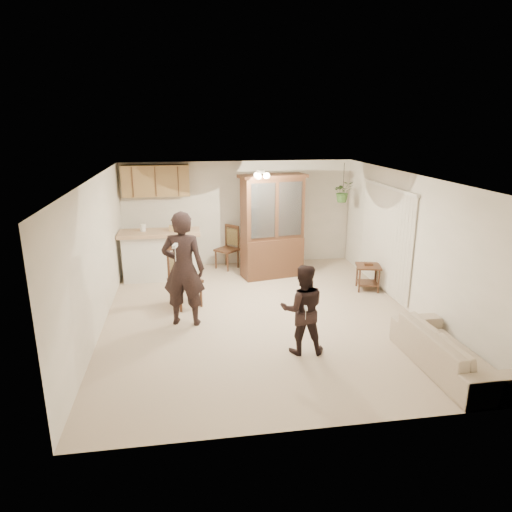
{
  "coord_description": "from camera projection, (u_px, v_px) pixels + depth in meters",
  "views": [
    {
      "loc": [
        -1.25,
        -7.54,
        3.38
      ],
      "look_at": [
        -0.02,
        0.4,
        1.01
      ],
      "focal_mm": 32.0,
      "sensor_mm": 36.0,
      "label": 1
    }
  ],
  "objects": [
    {
      "name": "plant_cord",
      "position": [
        344.0,
        177.0,
        10.29
      ],
      "size": [
        0.01,
        0.01,
        0.65
      ],
      "primitive_type": "cylinder",
      "color": "black",
      "rests_on": "ceiling"
    },
    {
      "name": "controller_adult",
      "position": [
        175.0,
        246.0,
        7.09
      ],
      "size": [
        0.09,
        0.18,
        0.05
      ],
      "primitive_type": "cube",
      "rotation": [
        0.0,
        0.0,
        2.91
      ],
      "color": "white",
      "rests_on": "adult"
    },
    {
      "name": "upper_cabinets",
      "position": [
        156.0,
        181.0,
        10.33
      ],
      "size": [
        1.5,
        0.34,
        0.7
      ],
      "primitive_type": "cube",
      "color": "olive",
      "rests_on": "wall_back"
    },
    {
      "name": "chair_bar",
      "position": [
        186.0,
        290.0,
        8.63
      ],
      "size": [
        0.69,
        0.69,
        1.16
      ],
      "rotation": [
        0.0,
        0.0,
        0.46
      ],
      "color": "#3D2916",
      "rests_on": "floor"
    },
    {
      "name": "chair_hutch_right",
      "position": [
        253.0,
        256.0,
        11.01
      ],
      "size": [
        0.6,
        0.6,
        0.96
      ],
      "rotation": [
        0.0,
        0.0,
        3.86
      ],
      "color": "#3D2916",
      "rests_on": "floor"
    },
    {
      "name": "china_hutch",
      "position": [
        272.0,
        227.0,
        10.11
      ],
      "size": [
        1.54,
        0.83,
        2.3
      ],
      "rotation": [
        0.0,
        0.0,
        0.2
      ],
      "color": "#3D2916",
      "rests_on": "floor"
    },
    {
      "name": "chair_hutch_left",
      "position": [
        227.0,
        256.0,
        10.89
      ],
      "size": [
        0.64,
        0.64,
        1.03
      ],
      "rotation": [
        0.0,
        0.0,
        -0.82
      ],
      "color": "#3D2916",
      "rests_on": "floor"
    },
    {
      "name": "hanging_plant",
      "position": [
        343.0,
        192.0,
        10.38
      ],
      "size": [
        0.43,
        0.37,
        0.48
      ],
      "primitive_type": "imported",
      "color": "#2E5522",
      "rests_on": "ceiling"
    },
    {
      "name": "ceiling",
      "position": [
        261.0,
        177.0,
        7.58
      ],
      "size": [
        5.5,
        6.5,
        0.02
      ],
      "primitive_type": "cube",
      "color": "silver",
      "rests_on": "wall_back"
    },
    {
      "name": "controller_child",
      "position": [
        306.0,
        308.0,
        6.44
      ],
      "size": [
        0.05,
        0.12,
        0.04
      ],
      "primitive_type": "cube",
      "rotation": [
        0.0,
        0.0,
        3.02
      ],
      "color": "white",
      "rests_on": "child"
    },
    {
      "name": "wall_front",
      "position": [
        310.0,
        330.0,
        4.86
      ],
      "size": [
        5.5,
        0.02,
        2.5
      ],
      "primitive_type": "cube",
      "color": "beige",
      "rests_on": "ground"
    },
    {
      "name": "adult",
      "position": [
        184.0,
        274.0,
        7.71
      ],
      "size": [
        0.74,
        0.57,
        1.8
      ],
      "primitive_type": "imported",
      "rotation": [
        0.0,
        0.0,
        2.91
      ],
      "color": "black",
      "rests_on": "floor"
    },
    {
      "name": "child",
      "position": [
        303.0,
        311.0,
        6.8
      ],
      "size": [
        0.71,
        0.59,
        1.35
      ],
      "primitive_type": "imported",
      "rotation": [
        0.0,
        0.0,
        3.02
      ],
      "color": "black",
      "rests_on": "floor"
    },
    {
      "name": "vertical_blinds",
      "position": [
        385.0,
        239.0,
        9.23
      ],
      "size": [
        0.06,
        2.3,
        2.1
      ],
      "primitive_type": null,
      "color": "beige",
      "rests_on": "wall_right"
    },
    {
      "name": "ceiling_fixture",
      "position": [
        261.0,
        175.0,
        8.78
      ],
      "size": [
        0.36,
        0.36,
        0.2
      ],
      "primitive_type": null,
      "color": "beige",
      "rests_on": "ceiling"
    },
    {
      "name": "bar_top",
      "position": [
        159.0,
        233.0,
        9.95
      ],
      "size": [
        1.75,
        0.7,
        0.08
      ],
      "primitive_type": "cube",
      "color": "tan",
      "rests_on": "breakfast_bar"
    },
    {
      "name": "breakfast_bar",
      "position": [
        161.0,
        257.0,
        10.1
      ],
      "size": [
        1.6,
        0.55,
        1.0
      ],
      "primitive_type": "cube",
      "color": "silver",
      "rests_on": "floor"
    },
    {
      "name": "side_table",
      "position": [
        368.0,
        277.0,
        9.49
      ],
      "size": [
        0.58,
        0.58,
        0.59
      ],
      "rotation": [
        0.0,
        0.0,
        -0.24
      ],
      "color": "#3D2916",
      "rests_on": "floor"
    },
    {
      "name": "wall_back",
      "position": [
        239.0,
        214.0,
        11.02
      ],
      "size": [
        5.5,
        0.02,
        2.5
      ],
      "primitive_type": "cube",
      "color": "beige",
      "rests_on": "ground"
    },
    {
      "name": "floor",
      "position": [
        260.0,
        315.0,
        8.29
      ],
      "size": [
        6.5,
        6.5,
        0.0
      ],
      "primitive_type": "plane",
      "color": "#C9B498",
      "rests_on": "ground"
    },
    {
      "name": "sofa",
      "position": [
        450.0,
        345.0,
        6.4
      ],
      "size": [
        0.79,
        1.9,
        0.73
      ],
      "primitive_type": "imported",
      "rotation": [
        0.0,
        0.0,
        1.6
      ],
      "color": "beige",
      "rests_on": "floor"
    },
    {
      "name": "wall_left",
      "position": [
        97.0,
        256.0,
        7.53
      ],
      "size": [
        0.02,
        6.5,
        2.5
      ],
      "primitive_type": "cube",
      "color": "beige",
      "rests_on": "ground"
    },
    {
      "name": "wall_right",
      "position": [
        409.0,
        243.0,
        8.34
      ],
      "size": [
        0.02,
        6.5,
        2.5
      ],
      "primitive_type": "cube",
      "color": "beige",
      "rests_on": "ground"
    }
  ]
}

